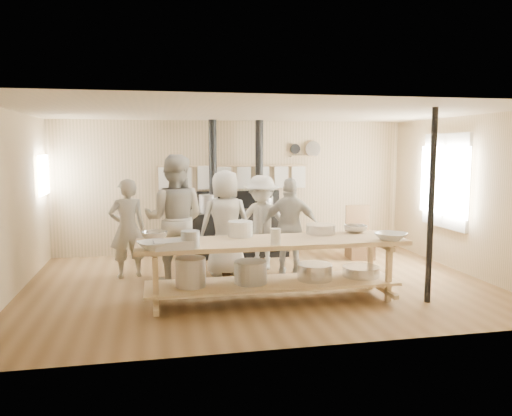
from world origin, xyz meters
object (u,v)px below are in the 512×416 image
(cook_left, at_px, (175,219))
(cook_right, at_px, (291,227))
(roasting_pan, at_px, (173,244))
(cook_by_window, at_px, (262,222))
(cook_center, at_px, (225,223))
(stove, at_px, (237,228))
(prep_table, at_px, (272,264))
(cook_far_left, at_px, (127,228))
(chair, at_px, (360,243))

(cook_left, relative_size, cook_right, 1.24)
(cook_left, xyz_separation_m, roasting_pan, (-0.08, -1.57, -0.09))
(cook_by_window, relative_size, roasting_pan, 3.49)
(cook_left, xyz_separation_m, cook_by_window, (1.49, 0.59, -0.18))
(cook_center, bearing_deg, roasting_pan, 56.32)
(stove, relative_size, cook_by_window, 1.61)
(prep_table, bearing_deg, cook_far_left, 139.11)
(cook_left, bearing_deg, chair, -149.68)
(stove, distance_m, roasting_pan, 3.62)
(stove, height_order, roasting_pan, stove)
(prep_table, height_order, cook_right, cook_right)
(cook_left, relative_size, roasting_pan, 4.28)
(cook_by_window, bearing_deg, cook_center, -134.80)
(stove, distance_m, prep_table, 3.02)
(chair, bearing_deg, cook_left, -158.50)
(cook_left, xyz_separation_m, chair, (3.48, 1.03, -0.70))
(cook_far_left, xyz_separation_m, cook_by_window, (2.22, 0.13, 0.01))
(cook_left, distance_m, cook_by_window, 1.61)
(cook_center, xyz_separation_m, cook_by_window, (0.67, 0.31, -0.06))
(cook_center, distance_m, cook_by_window, 0.74)
(prep_table, distance_m, cook_far_left, 2.63)
(cook_by_window, relative_size, chair, 1.63)
(cook_center, bearing_deg, chair, -172.25)
(cook_right, distance_m, chair, 1.93)
(prep_table, relative_size, cook_left, 1.82)
(cook_left, relative_size, chair, 2.00)
(cook_left, bearing_deg, roasting_pan, 100.96)
(stove, xyz_separation_m, cook_right, (0.62, -1.68, 0.27))
(cook_center, bearing_deg, prep_table, 97.43)
(stove, distance_m, cook_right, 1.81)
(prep_table, distance_m, cook_by_window, 1.88)
(roasting_pan, bearing_deg, cook_center, 64.19)
(cook_left, height_order, chair, cook_left)
(prep_table, xyz_separation_m, chair, (2.24, 2.27, -0.23))
(stove, height_order, cook_by_window, stove)
(cook_right, bearing_deg, stove, -52.90)
(cook_left, distance_m, chair, 3.69)
(cook_left, height_order, cook_center, cook_left)
(prep_table, relative_size, cook_center, 2.09)
(cook_far_left, height_order, roasting_pan, cook_far_left)
(cook_center, distance_m, chair, 2.82)
(roasting_pan, bearing_deg, cook_left, 87.13)
(stove, bearing_deg, prep_table, -90.04)
(chair, relative_size, roasting_pan, 2.14)
(cook_far_left, bearing_deg, stove, -160.25)
(stove, relative_size, roasting_pan, 5.63)
(cook_center, relative_size, chair, 1.75)
(chair, xyz_separation_m, roasting_pan, (-3.56, -2.60, 0.61))
(stove, relative_size, cook_left, 1.32)
(stove, distance_m, chair, 2.37)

